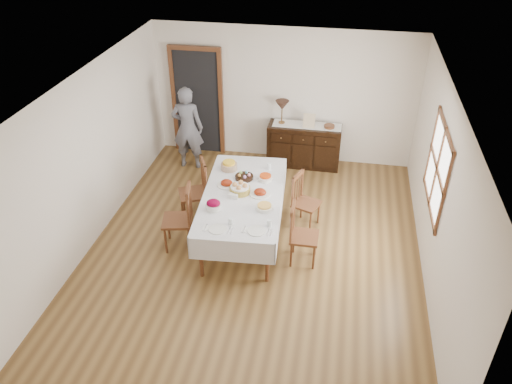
% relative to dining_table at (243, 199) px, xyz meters
% --- Properties ---
extents(ground, '(6.00, 6.00, 0.00)m').
position_rel_dining_table_xyz_m(ground, '(0.23, -0.25, -0.71)').
color(ground, brown).
extents(room_shell, '(5.02, 6.02, 2.65)m').
position_rel_dining_table_xyz_m(room_shell, '(0.08, 0.18, 0.93)').
color(room_shell, silver).
rests_on(room_shell, ground).
extents(dining_table, '(1.35, 2.41, 0.80)m').
position_rel_dining_table_xyz_m(dining_table, '(0.00, 0.00, 0.00)').
color(dining_table, silver).
rests_on(dining_table, ground).
extents(chair_left_near, '(0.52, 0.52, 1.06)m').
position_rel_dining_table_xyz_m(chair_left_near, '(-0.87, -0.40, -0.17)').
color(chair_left_near, brown).
rests_on(chair_left_near, ground).
extents(chair_left_far, '(0.59, 0.59, 1.07)m').
position_rel_dining_table_xyz_m(chair_left_far, '(-0.86, 0.36, -0.17)').
color(chair_left_far, brown).
rests_on(chair_left_far, ground).
extents(chair_right_near, '(0.41, 0.41, 0.98)m').
position_rel_dining_table_xyz_m(chair_right_near, '(0.94, -0.42, -0.21)').
color(chair_right_near, brown).
rests_on(chair_right_near, ground).
extents(chair_right_far, '(0.50, 0.50, 0.93)m').
position_rel_dining_table_xyz_m(chair_right_far, '(0.89, 0.49, -0.24)').
color(chair_right_far, brown).
rests_on(chair_right_far, ground).
extents(sideboard, '(1.39, 0.51, 0.84)m').
position_rel_dining_table_xyz_m(sideboard, '(0.69, 2.47, -0.29)').
color(sideboard, black).
rests_on(sideboard, ground).
extents(person, '(0.57, 0.38, 1.74)m').
position_rel_dining_table_xyz_m(person, '(-1.49, 2.02, 0.16)').
color(person, slate).
rests_on(person, ground).
extents(bread_basket, '(0.31, 0.31, 0.17)m').
position_rel_dining_table_xyz_m(bread_basket, '(-0.05, 0.02, 0.16)').
color(bread_basket, olive).
rests_on(bread_basket, dining_table).
extents(egg_basket, '(0.29, 0.29, 0.11)m').
position_rel_dining_table_xyz_m(egg_basket, '(-0.07, 0.44, 0.13)').
color(egg_basket, black).
rests_on(egg_basket, dining_table).
extents(ham_platter_a, '(0.30, 0.30, 0.11)m').
position_rel_dining_table_xyz_m(ham_platter_a, '(-0.30, 0.19, 0.12)').
color(ham_platter_a, silver).
rests_on(ham_platter_a, dining_table).
extents(ham_platter_b, '(0.32, 0.32, 0.11)m').
position_rel_dining_table_xyz_m(ham_platter_b, '(0.26, 0.03, 0.12)').
color(ham_platter_b, silver).
rests_on(ham_platter_b, dining_table).
extents(beet_bowl, '(0.22, 0.22, 0.16)m').
position_rel_dining_table_xyz_m(beet_bowl, '(-0.33, -0.48, 0.16)').
color(beet_bowl, silver).
rests_on(beet_bowl, dining_table).
extents(carrot_bowl, '(0.23, 0.23, 0.09)m').
position_rel_dining_table_xyz_m(carrot_bowl, '(0.27, 0.45, 0.13)').
color(carrot_bowl, silver).
rests_on(carrot_bowl, dining_table).
extents(pineapple_bowl, '(0.27, 0.27, 0.14)m').
position_rel_dining_table_xyz_m(pineapple_bowl, '(-0.37, 0.68, 0.16)').
color(pineapple_bowl, tan).
rests_on(pineapple_bowl, dining_table).
extents(casserole_dish, '(0.25, 0.25, 0.08)m').
position_rel_dining_table_xyz_m(casserole_dish, '(0.39, -0.34, 0.13)').
color(casserole_dish, silver).
rests_on(casserole_dish, dining_table).
extents(butter_dish, '(0.15, 0.10, 0.07)m').
position_rel_dining_table_xyz_m(butter_dish, '(-0.11, -0.14, 0.13)').
color(butter_dish, silver).
rests_on(butter_dish, dining_table).
extents(setting_left, '(0.43, 0.31, 0.10)m').
position_rel_dining_table_xyz_m(setting_left, '(-0.11, -0.89, 0.11)').
color(setting_left, silver).
rests_on(setting_left, dining_table).
extents(setting_right, '(0.43, 0.31, 0.10)m').
position_rel_dining_table_xyz_m(setting_right, '(0.42, -0.83, 0.11)').
color(setting_right, silver).
rests_on(setting_right, dining_table).
extents(glass_far_a, '(0.07, 0.07, 0.09)m').
position_rel_dining_table_xyz_m(glass_far_a, '(-0.29, 0.73, 0.14)').
color(glass_far_a, white).
rests_on(glass_far_a, dining_table).
extents(glass_far_b, '(0.07, 0.07, 0.11)m').
position_rel_dining_table_xyz_m(glass_far_b, '(0.27, 0.80, 0.15)').
color(glass_far_b, white).
rests_on(glass_far_b, dining_table).
extents(runner, '(1.30, 0.35, 0.01)m').
position_rel_dining_table_xyz_m(runner, '(0.73, 2.51, 0.13)').
color(runner, white).
rests_on(runner, sideboard).
extents(table_lamp, '(0.26, 0.26, 0.46)m').
position_rel_dining_table_xyz_m(table_lamp, '(0.24, 2.51, 0.48)').
color(table_lamp, brown).
rests_on(table_lamp, sideboard).
extents(picture_frame, '(0.22, 0.08, 0.28)m').
position_rel_dining_table_xyz_m(picture_frame, '(0.77, 2.41, 0.27)').
color(picture_frame, beige).
rests_on(picture_frame, sideboard).
extents(deco_bowl, '(0.20, 0.20, 0.06)m').
position_rel_dining_table_xyz_m(deco_bowl, '(1.15, 2.46, 0.16)').
color(deco_bowl, brown).
rests_on(deco_bowl, sideboard).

